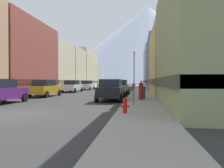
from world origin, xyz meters
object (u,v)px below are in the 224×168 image
object	(u,v)px
car_left_2	(72,86)
pedestrian_0	(141,91)
car_driving_0	(103,85)
car_left_1	(45,88)
streetlamp_right	(134,65)
parking_meter_near	(133,91)
potted_plant_0	(35,88)
car_right_1	(119,87)
trash_bin_right	(142,93)
fire_hydrant_near	(125,105)
car_left_3	(87,85)
car_right_0	(111,90)
car_driving_1	(121,84)

from	to	relation	value
car_left_2	pedestrian_0	xyz separation A→B (m)	(10.05, -13.45, -0.05)
car_driving_0	pedestrian_0	bearing A→B (deg)	-74.17
car_left_1	streetlamp_right	distance (m)	13.45
parking_meter_near	car_left_1	bearing A→B (deg)	139.79
potted_plant_0	car_driving_0	bearing A→B (deg)	74.39
car_right_1	car_left_1	bearing A→B (deg)	-156.72
car_driving_0	pedestrian_0	distance (m)	28.78
trash_bin_right	fire_hydrant_near	bearing A→B (deg)	-95.99
car_right_1	potted_plant_0	bearing A→B (deg)	175.86
car_left_3	trash_bin_right	size ratio (longest dim) A/B	4.49
car_left_2	car_left_3	bearing A→B (deg)	89.99
car_right_0	trash_bin_right	world-z (taller)	car_right_0
car_left_2	fire_hydrant_near	distance (m)	22.51
fire_hydrant_near	potted_plant_0	size ratio (longest dim) A/B	0.73
car_left_2	car_driving_1	distance (m)	23.54
parking_meter_near	fire_hydrant_near	bearing A→B (deg)	-95.19
car_right_1	trash_bin_right	world-z (taller)	car_right_1
car_driving_0	fire_hydrant_near	xyz separation A→B (m)	(7.05, -34.76, -0.37)
car_left_3	streetlamp_right	world-z (taller)	streetlamp_right
car_right_1	streetlamp_right	size ratio (longest dim) A/B	0.76
car_right_0	car_left_2	bearing A→B (deg)	120.47
fire_hydrant_near	parking_meter_near	distance (m)	3.35
pedestrian_0	car_left_2	bearing A→B (deg)	126.78
car_right_0	parking_meter_near	distance (m)	4.72
car_left_2	trash_bin_right	xyz separation A→B (m)	(10.15, -11.95, -0.26)
car_right_1	trash_bin_right	distance (m)	6.60
fire_hydrant_near	trash_bin_right	world-z (taller)	trash_bin_right
potted_plant_0	streetlamp_right	world-z (taller)	streetlamp_right
parking_meter_near	streetlamp_right	xyz separation A→B (m)	(-0.40, 17.44, 2.97)
car_driving_0	car_left_3	bearing A→B (deg)	-112.45
car_left_3	pedestrian_0	xyz separation A→B (m)	(10.05, -22.36, -0.05)
trash_bin_right	pedestrian_0	xyz separation A→B (m)	(-0.10, -1.50, 0.21)
car_driving_0	trash_bin_right	xyz separation A→B (m)	(7.95, -26.19, -0.26)
car_left_2	car_right_1	distance (m)	9.60
car_driving_0	pedestrian_0	world-z (taller)	car_driving_0
car_left_3	pedestrian_0	world-z (taller)	car_left_3
car_left_1	car_left_2	bearing A→B (deg)	90.00
pedestrian_0	car_driving_1	bearing A→B (deg)	97.29
car_left_1	streetlamp_right	bearing A→B (deg)	45.67
car_driving_1	car_left_2	bearing A→B (deg)	-103.26
car_driving_1	pedestrian_0	distance (m)	36.65
car_left_1	car_driving_0	world-z (taller)	same
car_driving_0	potted_plant_0	xyz separation A→B (m)	(-5.40, -19.33, -0.19)
car_driving_0	car_right_1	bearing A→B (deg)	-74.97
streetlamp_right	pedestrian_0	bearing A→B (deg)	-86.23
car_driving_1	trash_bin_right	size ratio (longest dim) A/B	4.49
trash_bin_right	potted_plant_0	size ratio (longest dim) A/B	1.02
car_left_1	parking_meter_near	size ratio (longest dim) A/B	3.32
car_right_1	car_driving_0	distance (m)	20.83
car_right_0	fire_hydrant_near	size ratio (longest dim) A/B	6.26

